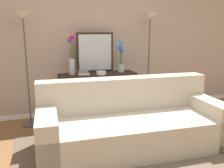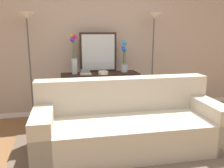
# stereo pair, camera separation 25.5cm
# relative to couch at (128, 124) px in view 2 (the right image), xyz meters

# --- Properties ---
(back_wall) EXTENTS (12.00, 0.15, 2.79)m
(back_wall) POSITION_rel_couch_xyz_m (-0.07, 1.58, 1.08)
(back_wall) COLOR white
(back_wall) RESTS_ON ground
(area_rug) EXTENTS (2.98, 1.74, 0.01)m
(area_rug) POSITION_rel_couch_xyz_m (-0.00, -0.17, -0.30)
(area_rug) COLOR brown
(area_rug) RESTS_ON ground
(couch) EXTENTS (2.43, 1.07, 0.88)m
(couch) POSITION_rel_couch_xyz_m (0.00, 0.00, 0.00)
(couch) COLOR #BCB29E
(couch) RESTS_ON ground
(console_table) EXTENTS (1.32, 0.38, 0.80)m
(console_table) POSITION_rel_couch_xyz_m (-0.14, 1.17, 0.25)
(console_table) COLOR black
(console_table) RESTS_ON ground
(floor_lamp_left) EXTENTS (0.28, 0.28, 1.79)m
(floor_lamp_left) POSITION_rel_couch_xyz_m (-1.28, 1.18, 1.10)
(floor_lamp_left) COLOR #4C4C51
(floor_lamp_left) RESTS_ON ground
(floor_lamp_right) EXTENTS (0.28, 0.28, 1.82)m
(floor_lamp_right) POSITION_rel_couch_xyz_m (0.82, 1.18, 1.12)
(floor_lamp_right) COLOR #4C4C51
(floor_lamp_right) RESTS_ON ground
(wall_mirror) EXTENTS (0.65, 0.02, 0.69)m
(wall_mirror) POSITION_rel_couch_xyz_m (-0.14, 1.33, 0.83)
(wall_mirror) COLOR black
(wall_mirror) RESTS_ON console_table
(vase_tall_flowers) EXTENTS (0.12, 0.11, 0.66)m
(vase_tall_flowers) POSITION_rel_couch_xyz_m (-0.58, 1.19, 0.75)
(vase_tall_flowers) COLOR silver
(vase_tall_flowers) RESTS_ON console_table
(vase_short_flowers) EXTENTS (0.12, 0.13, 0.55)m
(vase_short_flowers) POSITION_rel_couch_xyz_m (0.29, 1.20, 0.71)
(vase_short_flowers) COLOR silver
(vase_short_flowers) RESTS_ON console_table
(fruit_bowl) EXTENTS (0.17, 0.17, 0.06)m
(fruit_bowl) POSITION_rel_couch_xyz_m (-0.12, 1.05, 0.52)
(fruit_bowl) COLOR silver
(fruit_bowl) RESTS_ON console_table
(book_stack) EXTENTS (0.20, 0.14, 0.09)m
(book_stack) POSITION_rel_couch_xyz_m (-0.41, 1.07, 0.53)
(book_stack) COLOR tan
(book_stack) RESTS_ON console_table
(book_row_under_console) EXTENTS (0.29, 0.18, 0.13)m
(book_row_under_console) POSITION_rel_couch_xyz_m (-0.54, 1.17, -0.25)
(book_row_under_console) COLOR #B77F33
(book_row_under_console) RESTS_ON ground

